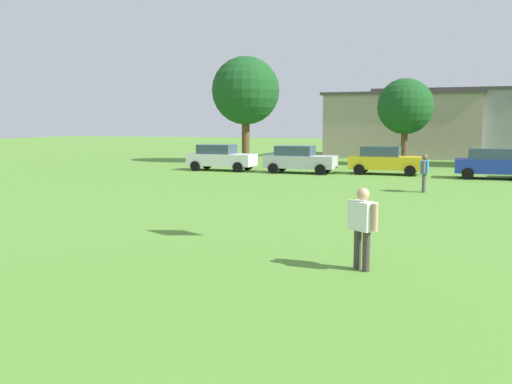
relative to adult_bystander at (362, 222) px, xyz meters
The scene contains 11 objects.
ground_plane 17.34m from the adult_bystander, 94.33° to the left, with size 160.00×160.00×0.00m, color #568C33.
adult_bystander is the anchor object (origin of this frame).
bystander_near_trees 14.43m from the adult_bystander, 88.24° to the left, with size 0.34×0.80×1.69m.
parked_car_white_0 25.39m from the adult_bystander, 119.89° to the left, with size 4.30×2.02×1.68m.
parked_car_silver_1 23.11m from the adult_bystander, 108.59° to the left, with size 4.30×2.02×1.68m.
parked_car_yellow_2 22.93m from the adult_bystander, 95.76° to the left, with size 4.30×2.02×1.68m.
parked_car_blue_3 22.29m from the adult_bystander, 80.36° to the left, with size 4.30×2.02×1.68m.
tree_far_left 33.09m from the adult_bystander, 114.93° to the left, with size 5.23×5.23×8.15m.
tree_left 31.03m from the adult_bystander, 93.56° to the left, with size 4.02×4.02×6.26m.
house_left 41.95m from the adult_bystander, 94.07° to the left, with size 13.59×8.99×5.70m.
house_right 41.86m from the adult_bystander, 88.76° to the left, with size 12.83×7.14×5.98m.
Camera 1 is at (3.14, 0.96, 3.10)m, focal length 39.88 mm.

